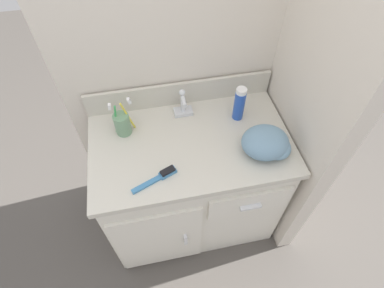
# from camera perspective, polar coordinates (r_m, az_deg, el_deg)

# --- Properties ---
(ground_plane) EXTENTS (6.00, 6.00, 0.00)m
(ground_plane) POSITION_cam_1_polar(r_m,az_deg,el_deg) (2.00, -0.16, -13.20)
(ground_plane) COLOR #4C4742
(wall_back) EXTENTS (1.10, 0.08, 2.20)m
(wall_back) POSITION_cam_1_polar(r_m,az_deg,el_deg) (1.37, -3.16, 20.43)
(wall_back) COLOR beige
(wall_back) RESTS_ON ground_plane
(wall_right) EXTENTS (0.08, 0.63, 2.20)m
(wall_right) POSITION_cam_1_polar(r_m,az_deg,el_deg) (1.29, 23.27, 13.92)
(wall_right) COLOR beige
(wall_right) RESTS_ON ground_plane
(vanity) EXTENTS (0.92, 0.56, 0.75)m
(vanity) POSITION_cam_1_polar(r_m,az_deg,el_deg) (1.65, -0.22, -7.54)
(vanity) COLOR silver
(vanity) RESTS_ON ground_plane
(backsplash) EXTENTS (0.92, 0.02, 0.12)m
(backsplash) POSITION_cam_1_polar(r_m,az_deg,el_deg) (1.49, -2.29, 9.65)
(backsplash) COLOR beige
(backsplash) RESTS_ON vanity
(sink_faucet) EXTENTS (0.09, 0.09, 0.14)m
(sink_faucet) POSITION_cam_1_polar(r_m,az_deg,el_deg) (1.45, -1.72, 7.22)
(sink_faucet) COLOR silver
(sink_faucet) RESTS_ON vanity
(toothbrush_cup) EXTENTS (0.10, 0.07, 0.19)m
(toothbrush_cup) POSITION_cam_1_polar(r_m,az_deg,el_deg) (1.39, -13.12, 3.84)
(toothbrush_cup) COLOR gray
(toothbrush_cup) RESTS_ON vanity
(shaving_cream_can) EXTENTS (0.05, 0.05, 0.18)m
(shaving_cream_can) POSITION_cam_1_polar(r_m,az_deg,el_deg) (1.42, 9.01, 7.57)
(shaving_cream_can) COLOR #234CB2
(shaving_cream_can) RESTS_ON vanity
(hairbrush) EXTENTS (0.20, 0.10, 0.03)m
(hairbrush) POSITION_cam_1_polar(r_m,az_deg,el_deg) (1.25, -6.02, -6.14)
(hairbrush) COLOR teal
(hairbrush) RESTS_ON vanity
(hand_towel) EXTENTS (0.21, 0.18, 0.11)m
(hand_towel) POSITION_cam_1_polar(r_m,az_deg,el_deg) (1.33, 14.22, 0.11)
(hand_towel) COLOR #6B8EA8
(hand_towel) RESTS_ON vanity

